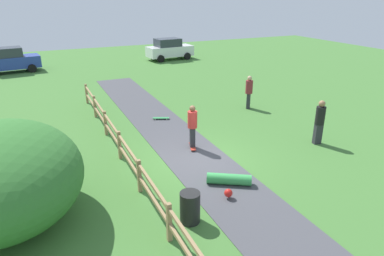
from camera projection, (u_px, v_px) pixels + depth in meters
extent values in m
plane|color=#427533|center=(197.00, 159.00, 13.14)|extent=(60.00, 60.00, 0.00)
cube|color=#47474C|center=(197.00, 159.00, 13.14)|extent=(2.40, 28.00, 0.02)
cube|color=#997A51|center=(169.00, 222.00, 8.67)|extent=(0.12, 0.12, 1.10)
cube|color=#997A51|center=(139.00, 176.00, 10.84)|extent=(0.12, 0.12, 1.10)
cube|color=#997A51|center=(120.00, 145.00, 13.01)|extent=(0.12, 0.12, 1.10)
cube|color=#997A51|center=(105.00, 123.00, 15.19)|extent=(0.12, 0.12, 1.10)
cube|color=#997A51|center=(95.00, 107.00, 17.36)|extent=(0.12, 0.12, 1.10)
cube|color=#997A51|center=(87.00, 94.00, 19.54)|extent=(0.12, 0.12, 1.10)
cube|color=#997A51|center=(129.00, 160.00, 11.95)|extent=(0.08, 18.00, 0.09)
cube|color=#997A51|center=(128.00, 149.00, 11.78)|extent=(0.08, 18.00, 0.09)
ellipsoid|color=#33702D|center=(2.00, 176.00, 9.18)|extent=(4.18, 5.02, 2.74)
cylinder|color=black|center=(190.00, 207.00, 9.44)|extent=(0.56, 0.56, 0.90)
cube|color=#B23326|center=(192.00, 146.00, 14.02)|extent=(0.44, 0.82, 0.02)
cylinder|color=silver|center=(190.00, 144.00, 14.29)|extent=(0.05, 0.07, 0.06)
cylinder|color=silver|center=(193.00, 144.00, 14.30)|extent=(0.05, 0.07, 0.06)
cylinder|color=silver|center=(191.00, 150.00, 13.77)|extent=(0.05, 0.07, 0.06)
cylinder|color=silver|center=(195.00, 150.00, 13.79)|extent=(0.05, 0.07, 0.06)
cube|color=#2D2D33|center=(192.00, 137.00, 13.87)|extent=(0.29, 0.37, 0.80)
cylinder|color=red|center=(192.00, 120.00, 13.60)|extent=(0.48, 0.48, 0.67)
sphere|color=brown|center=(192.00, 109.00, 13.43)|extent=(0.24, 0.24, 0.24)
cylinder|color=green|center=(229.00, 179.00, 11.35)|extent=(1.42, 1.07, 0.36)
sphere|color=red|center=(228.00, 193.00, 10.57)|extent=(0.26, 0.26, 0.26)
cube|color=#338C4C|center=(161.00, 118.00, 17.15)|extent=(0.81, 0.50, 0.02)
cylinder|color=silver|center=(155.00, 119.00, 17.09)|extent=(0.07, 0.05, 0.06)
cylinder|color=silver|center=(155.00, 118.00, 17.23)|extent=(0.07, 0.05, 0.06)
cylinder|color=silver|center=(167.00, 119.00, 17.11)|extent=(0.07, 0.05, 0.06)
cylinder|color=silver|center=(167.00, 118.00, 17.25)|extent=(0.07, 0.05, 0.06)
cube|color=#2D2D33|center=(318.00, 134.00, 14.35)|extent=(0.35, 0.24, 0.87)
cylinder|color=black|center=(320.00, 115.00, 14.06)|extent=(0.43, 0.43, 0.73)
sphere|color=#9E704C|center=(322.00, 104.00, 13.88)|extent=(0.26, 0.26, 0.26)
cube|color=#2D2D33|center=(248.00, 101.00, 18.73)|extent=(0.34, 0.38, 0.83)
cylinder|color=maroon|center=(249.00, 87.00, 18.45)|extent=(0.52, 0.52, 0.70)
sphere|color=tan|center=(250.00, 78.00, 18.28)|extent=(0.25, 0.25, 0.25)
cube|color=#283D99|center=(11.00, 62.00, 26.95)|extent=(4.37, 2.19, 0.90)
cube|color=#2D333D|center=(6.00, 52.00, 26.56)|extent=(2.37, 1.81, 0.70)
cylinder|color=black|center=(29.00, 65.00, 28.47)|extent=(0.66, 0.31, 0.64)
cylinder|color=black|center=(32.00, 68.00, 27.07)|extent=(0.66, 0.31, 0.64)
cube|color=silver|center=(170.00, 51.00, 32.09)|extent=(4.33, 2.05, 0.90)
cube|color=#2D333D|center=(168.00, 42.00, 31.71)|extent=(2.32, 1.74, 0.70)
cylinder|color=black|center=(179.00, 53.00, 33.59)|extent=(0.66, 0.29, 0.64)
cylinder|color=black|center=(187.00, 56.00, 32.17)|extent=(0.66, 0.29, 0.64)
cylinder|color=black|center=(153.00, 56.00, 32.35)|extent=(0.66, 0.29, 0.64)
cylinder|color=black|center=(161.00, 59.00, 30.93)|extent=(0.66, 0.29, 0.64)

